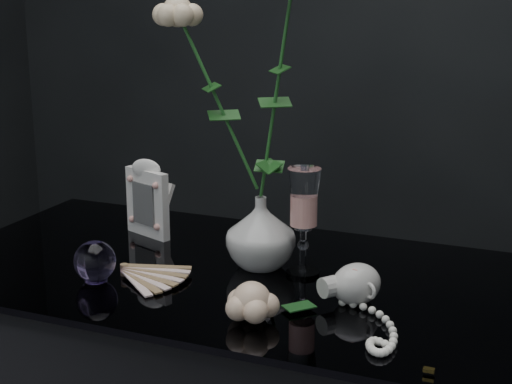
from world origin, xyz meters
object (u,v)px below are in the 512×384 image
at_px(paperweight, 95,261).
at_px(pearl_jar, 356,282).
at_px(wine_glass, 304,222).
at_px(loose_rose, 251,302).
at_px(vase, 261,233).
at_px(picture_frame, 147,198).

relative_size(paperweight, pearl_jar, 0.30).
xyz_separation_m(wine_glass, loose_rose, (-0.01, -0.22, -0.06)).
xyz_separation_m(vase, loose_rose, (0.08, -0.22, -0.03)).
bearing_deg(picture_frame, paperweight, -59.72).
height_order(vase, pearl_jar, vase).
distance_m(wine_glass, picture_frame, 0.37).
relative_size(loose_rose, pearl_jar, 0.75).
bearing_deg(vase, loose_rose, -71.18).
relative_size(vase, pearl_jar, 0.54).
relative_size(paperweight, loose_rose, 0.40).
height_order(vase, paperweight, vase).
height_order(wine_glass, picture_frame, wine_glass).
bearing_deg(loose_rose, picture_frame, 120.68).
bearing_deg(paperweight, pearl_jar, 10.47).
height_order(vase, loose_rose, vase).
bearing_deg(loose_rose, vase, 89.91).
relative_size(vase, loose_rose, 0.72).
bearing_deg(wine_glass, pearl_jar, -35.50).
xyz_separation_m(vase, pearl_jar, (0.20, -0.09, -0.03)).
height_order(paperweight, pearl_jar, paperweight).
height_order(wine_glass, pearl_jar, wine_glass).
distance_m(vase, pearl_jar, 0.22).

